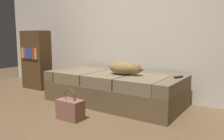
# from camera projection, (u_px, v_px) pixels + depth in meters

# --- Properties ---
(ground_plane) EXTENTS (10.00, 10.00, 0.00)m
(ground_plane) POSITION_uv_depth(u_px,v_px,m) (63.00, 125.00, 2.55)
(ground_plane) COLOR brown
(back_wall) EXTENTS (6.40, 0.10, 2.80)m
(back_wall) POSITION_uv_depth(u_px,v_px,m) (134.00, 11.00, 3.72)
(back_wall) COLOR beige
(back_wall) RESTS_ON ground
(couch) EXTENTS (2.02, 0.93, 0.45)m
(couch) POSITION_uv_depth(u_px,v_px,m) (114.00, 88.00, 3.39)
(couch) COLOR brown
(couch) RESTS_ON ground
(dog_tan) EXTENTS (0.55, 0.26, 0.19)m
(dog_tan) POSITION_uv_depth(u_px,v_px,m) (125.00, 68.00, 3.18)
(dog_tan) COLOR olive
(dog_tan) RESTS_ON couch
(tv_remote) EXTENTS (0.09, 0.16, 0.02)m
(tv_remote) POSITION_uv_depth(u_px,v_px,m) (178.00, 77.00, 2.95)
(tv_remote) COLOR black
(tv_remote) RESTS_ON couch
(handbag) EXTENTS (0.32, 0.18, 0.38)m
(handbag) POSITION_uv_depth(u_px,v_px,m) (70.00, 109.00, 2.71)
(handbag) COLOR #875747
(handbag) RESTS_ON ground
(bookshelf) EXTENTS (0.56, 0.30, 1.10)m
(bookshelf) POSITION_uv_depth(u_px,v_px,m) (36.00, 60.00, 4.33)
(bookshelf) COLOR #51371D
(bookshelf) RESTS_ON ground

